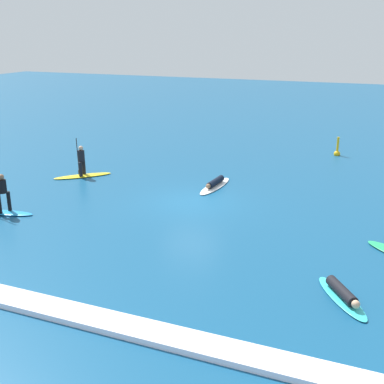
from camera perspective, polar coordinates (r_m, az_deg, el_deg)
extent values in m
plane|color=navy|center=(23.09, 0.00, -1.18)|extent=(120.00, 120.00, 0.00)
ellipsoid|color=yellow|center=(27.79, -12.52, 1.84)|extent=(2.74, 2.67, 0.09)
cylinder|color=black|center=(27.88, -12.41, 2.83)|extent=(0.28, 0.28, 0.77)
cylinder|color=black|center=(27.47, -12.75, 2.58)|extent=(0.28, 0.28, 0.77)
cylinder|color=black|center=(27.51, -12.68, 4.09)|extent=(0.51, 0.51, 0.62)
sphere|color=tan|center=(27.41, -12.74, 4.97)|extent=(0.35, 0.35, 0.25)
cylinder|color=black|center=(27.77, -13.07, 4.04)|extent=(0.21, 0.22, 2.00)
cube|color=black|center=(28.01, -12.93, 2.17)|extent=(0.18, 0.19, 0.32)
ellipsoid|color=#33C6CC|center=(15.73, 16.92, -11.62)|extent=(2.04, 2.57, 0.09)
cylinder|color=black|center=(15.66, 16.90, -10.87)|extent=(1.06, 1.34, 0.33)
sphere|color=tan|center=(15.05, 18.41, -12.21)|extent=(0.34, 0.34, 0.24)
ellipsoid|color=#1E8CD1|center=(23.13, -20.76, -2.25)|extent=(2.64, 1.11, 0.10)
cylinder|color=black|center=(23.07, -20.41, -0.99)|extent=(0.19, 0.19, 0.87)
cylinder|color=black|center=(22.76, -21.10, 0.62)|extent=(0.42, 0.42, 0.59)
sphere|color=brown|center=(22.64, -21.22, 1.64)|extent=(0.29, 0.29, 0.25)
ellipsoid|color=white|center=(25.39, 2.68, 0.71)|extent=(0.98, 3.32, 0.08)
cylinder|color=black|center=(25.37, 2.73, 1.19)|extent=(0.44, 1.57, 0.33)
sphere|color=brown|center=(24.58, 1.88, 0.68)|extent=(0.26, 0.26, 0.25)
sphere|color=yellow|center=(33.15, 16.41, 4.25)|extent=(0.41, 0.41, 0.41)
cylinder|color=yellow|center=(33.04, 16.49, 5.09)|extent=(0.15, 0.15, 1.20)
cube|color=white|center=(14.94, -15.44, -12.96)|extent=(23.57, 0.90, 0.18)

